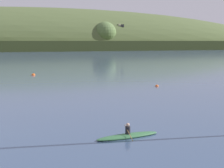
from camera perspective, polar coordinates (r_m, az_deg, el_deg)
far_shoreline_hill at (r=239.19m, az=-11.90°, el=5.98°), size 498.20×103.44×58.30m
dockside_crane at (r=218.19m, az=1.17°, el=8.08°), size 13.51×4.26×16.91m
canoe_with_paddler at (r=20.84m, az=2.75°, el=-8.95°), size 4.30×1.64×1.02m
mooring_buoy_foreground at (r=59.24m, az=-13.47°, el=1.49°), size 0.64×0.64×0.72m
mooring_buoy_midchannel at (r=43.92m, az=7.78°, el=-0.40°), size 0.47×0.47×0.55m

